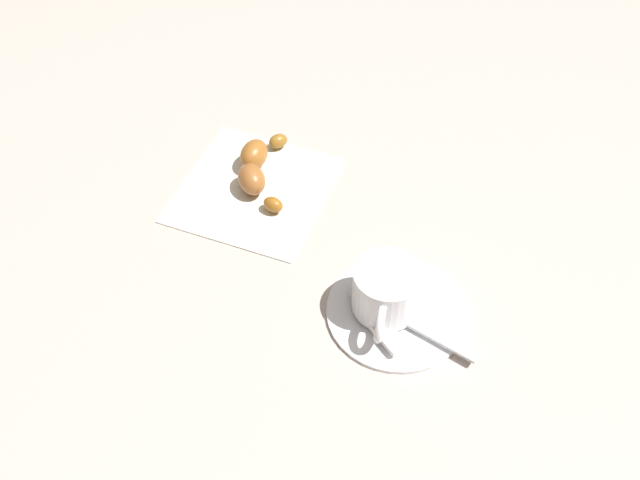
{
  "coord_description": "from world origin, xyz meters",
  "views": [
    {
      "loc": [
        -0.24,
        0.42,
        0.57
      ],
      "look_at": [
        0.0,
        0.02,
        0.01
      ],
      "focal_mm": 39.91,
      "sensor_mm": 36.0,
      "label": 1
    }
  ],
  "objects_px": {
    "espresso_cup": "(386,291)",
    "napkin": "(254,189)",
    "saucer": "(396,310)",
    "sugar_packet": "(381,327)",
    "croissant": "(256,167)",
    "teaspoon": "(390,311)"
  },
  "relations": [
    {
      "from": "teaspoon",
      "to": "croissant",
      "type": "relative_size",
      "value": 1.24
    },
    {
      "from": "sugar_packet",
      "to": "croissant",
      "type": "xyz_separation_m",
      "value": [
        0.22,
        -0.11,
        0.01
      ]
    },
    {
      "from": "croissant",
      "to": "napkin",
      "type": "bearing_deg",
      "value": 113.13
    },
    {
      "from": "espresso_cup",
      "to": "napkin",
      "type": "bearing_deg",
      "value": -19.57
    },
    {
      "from": "sugar_packet",
      "to": "croissant",
      "type": "height_order",
      "value": "croissant"
    },
    {
      "from": "teaspoon",
      "to": "napkin",
      "type": "relative_size",
      "value": 0.84
    },
    {
      "from": "saucer",
      "to": "espresso_cup",
      "type": "distance_m",
      "value": 0.03
    },
    {
      "from": "croissant",
      "to": "sugar_packet",
      "type": "bearing_deg",
      "value": 152.42
    },
    {
      "from": "teaspoon",
      "to": "napkin",
      "type": "distance_m",
      "value": 0.22
    },
    {
      "from": "saucer",
      "to": "teaspoon",
      "type": "relative_size",
      "value": 0.98
    },
    {
      "from": "saucer",
      "to": "croissant",
      "type": "xyz_separation_m",
      "value": [
        0.22,
        -0.08,
        0.01
      ]
    },
    {
      "from": "napkin",
      "to": "croissant",
      "type": "height_order",
      "value": "croissant"
    },
    {
      "from": "teaspoon",
      "to": "croissant",
      "type": "xyz_separation_m",
      "value": [
        0.22,
        -0.09,
        0.01
      ]
    },
    {
      "from": "sugar_packet",
      "to": "espresso_cup",
      "type": "bearing_deg",
      "value": 135.0
    },
    {
      "from": "teaspoon",
      "to": "napkin",
      "type": "bearing_deg",
      "value": -19.83
    },
    {
      "from": "croissant",
      "to": "espresso_cup",
      "type": "bearing_deg",
      "value": 157.05
    },
    {
      "from": "espresso_cup",
      "to": "croissant",
      "type": "xyz_separation_m",
      "value": [
        0.21,
        -0.09,
        -0.02
      ]
    },
    {
      "from": "napkin",
      "to": "croissant",
      "type": "relative_size",
      "value": 1.48
    },
    {
      "from": "saucer",
      "to": "napkin",
      "type": "bearing_deg",
      "value": -17.5
    },
    {
      "from": "teaspoon",
      "to": "sugar_packet",
      "type": "bearing_deg",
      "value": 92.47
    },
    {
      "from": "espresso_cup",
      "to": "napkin",
      "type": "xyz_separation_m",
      "value": [
        0.2,
        -0.07,
        -0.03
      ]
    },
    {
      "from": "saucer",
      "to": "espresso_cup",
      "type": "height_order",
      "value": "espresso_cup"
    }
  ]
}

